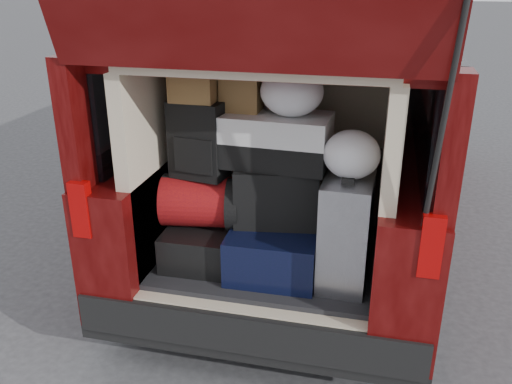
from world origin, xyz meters
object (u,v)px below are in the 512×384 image
silver_roller (346,231)px  backpack (199,139)px  black_hardshell (204,240)px  red_duffel (201,201)px  twotone_duffel (271,139)px  black_soft_case (277,195)px  navy_hardshell (277,246)px

silver_roller → backpack: (-0.85, 0.11, 0.42)m
black_hardshell → red_duffel: 0.25m
silver_roller → twotone_duffel: (-0.45, 0.15, 0.44)m
black_hardshell → black_soft_case: (0.43, 0.03, 0.32)m
silver_roller → black_soft_case: (-0.40, 0.11, 0.13)m
silver_roller → red_duffel: (-0.84, 0.08, 0.06)m
silver_roller → backpack: size_ratio=1.40×
black_hardshell → red_duffel: (-0.00, -0.00, 0.25)m
navy_hardshell → black_soft_case: 0.30m
backpack → twotone_duffel: size_ratio=0.68×
red_duffel → backpack: bearing=101.9°
black_hardshell → twotone_duffel: bearing=9.9°
red_duffel → black_soft_case: size_ratio=0.97×
backpack → red_duffel: bearing=-60.7°
silver_roller → black_soft_case: silver_roller is taller
backpack → twotone_duffel: 0.41m
silver_roller → backpack: backpack is taller
silver_roller → navy_hardshell: bearing=171.7°
navy_hardshell → red_duffel: bearing=178.4°
black_soft_case → backpack: bearing=172.5°
navy_hardshell → red_duffel: 0.50m
red_duffel → backpack: size_ratio=1.03×
silver_roller → backpack: 0.95m
red_duffel → backpack: 0.37m
red_duffel → backpack: (-0.01, 0.03, 0.36)m
black_hardshell → silver_roller: size_ratio=0.88×
backpack → navy_hardshell: bearing=4.6°
black_soft_case → red_duffel: bearing=176.2°
red_duffel → twotone_duffel: twotone_duffel is taller
red_duffel → black_soft_case: (0.44, 0.04, 0.07)m
black_hardshell → black_soft_case: 0.54m
black_hardshell → backpack: size_ratio=1.24×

